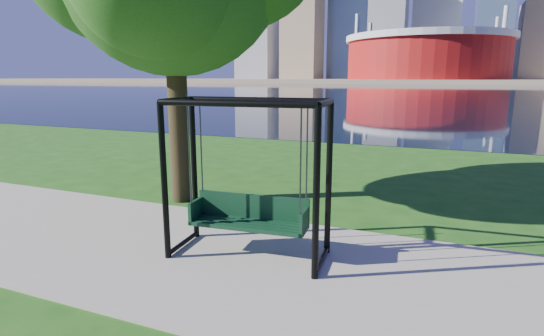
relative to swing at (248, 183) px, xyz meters
The scene contains 7 objects.
ground 1.25m from the swing, 48.11° to the left, with size 900.00×900.00×0.00m, color #1E5114.
path 1.24m from the swing, 49.78° to the right, with size 120.00×4.00×0.03m, color #9E937F.
river 102.25m from the swing, 89.88° to the left, with size 900.00×180.00×0.02m, color black.
far_bank 306.24m from the swing, 89.96° to the left, with size 900.00×228.00×2.00m, color #937F60.
stadium 235.81m from the swing, 92.38° to the left, with size 83.00×83.00×32.00m.
skyline 321.54m from the swing, 90.73° to the left, with size 392.00×66.00×96.50m.
swing is the anchor object (origin of this frame).
Camera 1 is at (2.56, -6.00, 2.80)m, focal length 28.00 mm.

